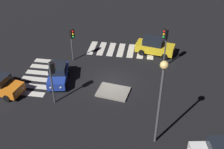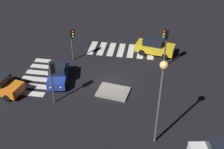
{
  "view_description": "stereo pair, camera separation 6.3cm",
  "coord_description": "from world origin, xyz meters",
  "px_view_note": "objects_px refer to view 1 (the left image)",
  "views": [
    {
      "loc": [
        -3.51,
        21.68,
        15.98
      ],
      "look_at": [
        0.0,
        0.0,
        1.0
      ],
      "focal_mm": 44.6,
      "sensor_mm": 36.0,
      "label": 1
    },
    {
      "loc": [
        -3.57,
        21.67,
        15.98
      ],
      "look_at": [
        0.0,
        0.0,
        1.0
      ],
      "focal_mm": 44.6,
      "sensor_mm": 36.0,
      "label": 2
    }
  ],
  "objects_px": {
    "traffic_light_north": "(52,73)",
    "traffic_light_south": "(165,39)",
    "traffic_island": "(113,92)",
    "car_yellow": "(154,46)",
    "street_lamp": "(161,90)",
    "traffic_light_east": "(72,37)",
    "car_blue": "(58,74)",
    "car_orange": "(0,84)"
  },
  "relations": [
    {
      "from": "traffic_light_north",
      "to": "traffic_light_south",
      "type": "bearing_deg",
      "value": -1.3
    },
    {
      "from": "traffic_island",
      "to": "traffic_light_south",
      "type": "xyz_separation_m",
      "value": [
        -4.41,
        -5.03,
        3.28
      ]
    },
    {
      "from": "car_yellow",
      "to": "street_lamp",
      "type": "height_order",
      "value": "street_lamp"
    },
    {
      "from": "car_yellow",
      "to": "traffic_light_east",
      "type": "relative_size",
      "value": 1.2
    },
    {
      "from": "traffic_light_south",
      "to": "car_blue",
      "type": "bearing_deg",
      "value": -14.59
    },
    {
      "from": "traffic_island",
      "to": "traffic_light_east",
      "type": "distance_m",
      "value": 7.66
    },
    {
      "from": "traffic_light_east",
      "to": "car_blue",
      "type": "bearing_deg",
      "value": -60.28
    },
    {
      "from": "traffic_light_north",
      "to": "traffic_light_east",
      "type": "height_order",
      "value": "traffic_light_north"
    },
    {
      "from": "car_blue",
      "to": "street_lamp",
      "type": "xyz_separation_m",
      "value": [
        -9.61,
        6.34,
        4.03
      ]
    },
    {
      "from": "traffic_light_south",
      "to": "street_lamp",
      "type": "distance_m",
      "value": 10.5
    },
    {
      "from": "traffic_island",
      "to": "traffic_light_east",
      "type": "bearing_deg",
      "value": -43.91
    },
    {
      "from": "traffic_light_north",
      "to": "car_orange",
      "type": "bearing_deg",
      "value": 135.42
    },
    {
      "from": "car_orange",
      "to": "traffic_light_east",
      "type": "height_order",
      "value": "traffic_light_east"
    },
    {
      "from": "car_blue",
      "to": "car_yellow",
      "type": "distance_m",
      "value": 11.44
    },
    {
      "from": "traffic_light_east",
      "to": "traffic_island",
      "type": "bearing_deg",
      "value": -7.99
    },
    {
      "from": "car_blue",
      "to": "traffic_light_north",
      "type": "bearing_deg",
      "value": 2.44
    },
    {
      "from": "car_orange",
      "to": "car_yellow",
      "type": "xyz_separation_m",
      "value": [
        -13.76,
        -9.6,
        0.02
      ]
    },
    {
      "from": "car_orange",
      "to": "traffic_light_north",
      "type": "distance_m",
      "value": 5.94
    },
    {
      "from": "car_blue",
      "to": "car_orange",
      "type": "distance_m",
      "value": 5.38
    },
    {
      "from": "traffic_island",
      "to": "street_lamp",
      "type": "distance_m",
      "value": 8.24
    },
    {
      "from": "car_orange",
      "to": "traffic_light_east",
      "type": "bearing_deg",
      "value": 63.63
    },
    {
      "from": "car_yellow",
      "to": "traffic_light_east",
      "type": "bearing_deg",
      "value": -149.98
    },
    {
      "from": "street_lamp",
      "to": "car_blue",
      "type": "bearing_deg",
      "value": -33.43
    },
    {
      "from": "traffic_island",
      "to": "car_orange",
      "type": "height_order",
      "value": "car_orange"
    },
    {
      "from": "car_orange",
      "to": "traffic_light_east",
      "type": "distance_m",
      "value": 8.57
    },
    {
      "from": "traffic_light_south",
      "to": "traffic_light_north",
      "type": "bearing_deg",
      "value": 1.26
    },
    {
      "from": "street_lamp",
      "to": "car_orange",
      "type": "bearing_deg",
      "value": -14.64
    },
    {
      "from": "traffic_light_north",
      "to": "street_lamp",
      "type": "bearing_deg",
      "value": -59.17
    },
    {
      "from": "traffic_island",
      "to": "traffic_light_south",
      "type": "relative_size",
      "value": 0.71
    },
    {
      "from": "traffic_island",
      "to": "traffic_light_north",
      "type": "bearing_deg",
      "value": 23.98
    },
    {
      "from": "traffic_light_north",
      "to": "traffic_light_east",
      "type": "distance_m",
      "value": 7.11
    },
    {
      "from": "car_orange",
      "to": "traffic_light_north",
      "type": "relative_size",
      "value": 1.08
    },
    {
      "from": "car_blue",
      "to": "traffic_light_north",
      "type": "distance_m",
      "value": 3.94
    },
    {
      "from": "traffic_island",
      "to": "traffic_light_north",
      "type": "relative_size",
      "value": 0.77
    },
    {
      "from": "car_yellow",
      "to": "traffic_light_north",
      "type": "height_order",
      "value": "traffic_light_north"
    },
    {
      "from": "traffic_light_north",
      "to": "traffic_light_east",
      "type": "relative_size",
      "value": 1.09
    },
    {
      "from": "traffic_island",
      "to": "traffic_light_east",
      "type": "relative_size",
      "value": 0.84
    },
    {
      "from": "traffic_light_east",
      "to": "traffic_light_south",
      "type": "bearing_deg",
      "value": 36.33
    },
    {
      "from": "traffic_island",
      "to": "car_yellow",
      "type": "height_order",
      "value": "car_yellow"
    },
    {
      "from": "traffic_light_east",
      "to": "car_yellow",
      "type": "bearing_deg",
      "value": 55.29
    },
    {
      "from": "traffic_light_north",
      "to": "traffic_light_east",
      "type": "bearing_deg",
      "value": 53.63
    },
    {
      "from": "traffic_light_north",
      "to": "street_lamp",
      "type": "distance_m",
      "value": 9.57
    }
  ]
}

